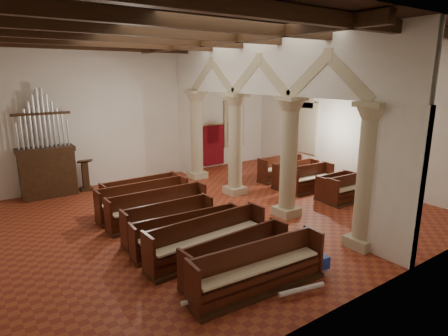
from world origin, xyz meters
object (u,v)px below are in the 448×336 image
(lectern, at_px, (86,177))
(nave_pew_0, at_px, (259,276))
(processional_banner, at_px, (233,154))
(aisle_pew_0, at_px, (351,193))
(pipe_organ, at_px, (47,163))

(lectern, relative_size, nave_pew_0, 0.40)
(processional_banner, relative_size, aisle_pew_0, 1.24)
(pipe_organ, bearing_deg, lectern, -0.50)
(pipe_organ, xyz_separation_m, processional_banner, (8.54, -0.79, -0.54))
(processional_banner, height_order, aisle_pew_0, processional_banner)
(processional_banner, bearing_deg, pipe_organ, -177.99)
(processional_banner, distance_m, aisle_pew_0, 6.61)
(aisle_pew_0, bearing_deg, lectern, 139.61)
(nave_pew_0, bearing_deg, aisle_pew_0, 25.09)
(processional_banner, height_order, nave_pew_0, processional_banner)
(pipe_organ, distance_m, aisle_pew_0, 11.93)
(lectern, height_order, nave_pew_0, lectern)
(pipe_organ, height_order, aisle_pew_0, pipe_organ)
(nave_pew_0, bearing_deg, processional_banner, 60.33)
(lectern, relative_size, processional_banner, 0.52)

